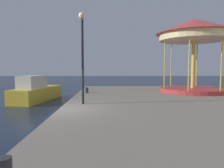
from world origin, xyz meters
name	(u,v)px	position (x,y,z in m)	size (l,w,h in m)	color
ground_plane	(60,126)	(0.00, 0.00, 0.00)	(120.00, 120.00, 0.00)	#162338
quay_dock	(198,116)	(6.36, 0.00, 0.40)	(12.72, 22.93, 0.80)	gray
motorboat_yellow	(36,91)	(-3.51, 7.22, 0.76)	(2.84, 5.60, 2.04)	gold
carousel	(194,37)	(8.71, 6.21, 4.92)	(5.68, 5.68, 5.49)	#B23333
lamp_post_mid_promenade	(82,42)	(0.94, 1.15, 3.91)	(0.36, 0.36, 4.59)	black
bollard_center	(87,90)	(0.68, 5.75, 1.00)	(0.24, 0.24, 0.40)	#2D2D33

